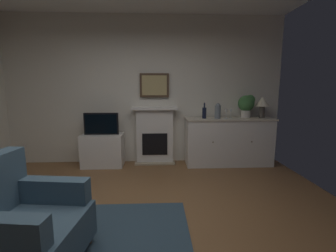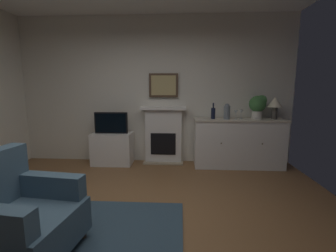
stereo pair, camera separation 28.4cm
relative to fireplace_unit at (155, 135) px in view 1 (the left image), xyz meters
The scene contains 14 objects.
ground_plane 2.37m from the fireplace_unit, 94.96° to the right, with size 5.32×4.89×0.10m, color brown.
wall_rear 0.89m from the fireplace_unit, 147.23° to the left, with size 5.32×0.06×2.81m, color silver.
fireplace_unit is the anchor object (origin of this frame).
framed_picture 0.96m from the fireplace_unit, 90.00° to the left, with size 0.55×0.04×0.45m.
sideboard_cabinet 1.42m from the fireplace_unit, ahead, with size 1.64×0.49×0.90m.
table_lamp 2.12m from the fireplace_unit, ahead, with size 0.26×0.26×0.40m.
wine_bottle 1.05m from the fireplace_unit, 11.79° to the right, with size 0.08×0.08×0.29m.
wine_glass_left 1.42m from the fireplace_unit, ahead, with size 0.07×0.07×0.16m.
wine_glass_center 1.52m from the fireplace_unit, ahead, with size 0.07×0.07×0.16m.
vase_decorative 1.28m from the fireplace_unit, 11.05° to the right, with size 0.11×0.11×0.28m.
tv_cabinet 1.02m from the fireplace_unit, behind, with size 0.75×0.42×0.61m.
tv_set 1.03m from the fireplace_unit, 169.23° to the right, with size 0.62×0.07×0.40m.
potted_plant_small 1.84m from the fireplace_unit, ahead, with size 0.30×0.30×0.43m.
armchair 2.91m from the fireplace_unit, 110.96° to the right, with size 0.89×0.86×0.92m.
Camera 1 is at (0.25, -2.19, 1.46)m, focal length 25.07 mm.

